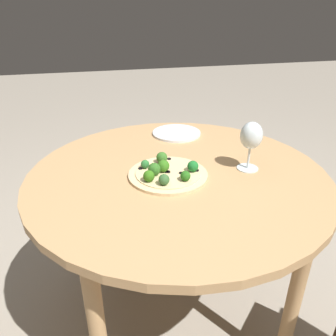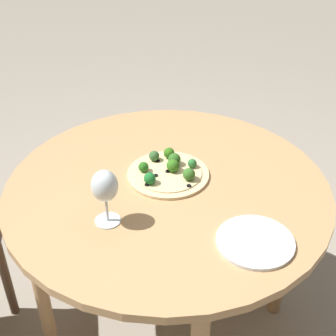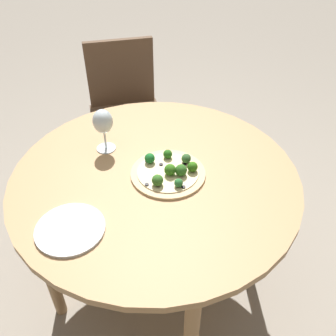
{
  "view_description": "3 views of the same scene",
  "coord_description": "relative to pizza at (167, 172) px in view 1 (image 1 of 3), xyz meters",
  "views": [
    {
      "loc": [
        0.99,
        -0.28,
        1.25
      ],
      "look_at": [
        0.02,
        -0.04,
        0.75
      ],
      "focal_mm": 35.0,
      "sensor_mm": 36.0,
      "label": 1
    },
    {
      "loc": [
        -0.69,
        1.01,
        1.61
      ],
      "look_at": [
        0.02,
        -0.04,
        0.75
      ],
      "focal_mm": 50.0,
      "sensor_mm": 36.0,
      "label": 2
    },
    {
      "loc": [
        -0.87,
        -0.55,
        1.61
      ],
      "look_at": [
        0.02,
        -0.04,
        0.75
      ],
      "focal_mm": 40.0,
      "sensor_mm": 36.0,
      "label": 3
    }
  ],
  "objects": [
    {
      "name": "plate_near",
      "position": [
        -0.38,
        0.14,
        -0.01
      ],
      "size": [
        0.22,
        0.22,
        0.01
      ],
      "color": "silver",
      "rests_on": "dining_table"
    },
    {
      "name": "pizza",
      "position": [
        0.0,
        0.0,
        0.0
      ],
      "size": [
        0.27,
        0.27,
        0.06
      ],
      "color": "#DBBC89",
      "rests_on": "dining_table"
    },
    {
      "name": "dining_table",
      "position": [
        -0.03,
        0.05,
        -0.09
      ],
      "size": [
        1.05,
        1.05,
        0.72
      ],
      "color": "tan",
      "rests_on": "ground_plane"
    },
    {
      "name": "wine_glass",
      "position": [
        0.01,
        0.29,
        0.11
      ],
      "size": [
        0.08,
        0.08,
        0.18
      ],
      "color": "silver",
      "rests_on": "dining_table"
    },
    {
      "name": "ground_plane",
      "position": [
        -0.03,
        0.05,
        -0.74
      ],
      "size": [
        12.0,
        12.0,
        0.0
      ],
      "primitive_type": "plane",
      "color": "gray"
    }
  ]
}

